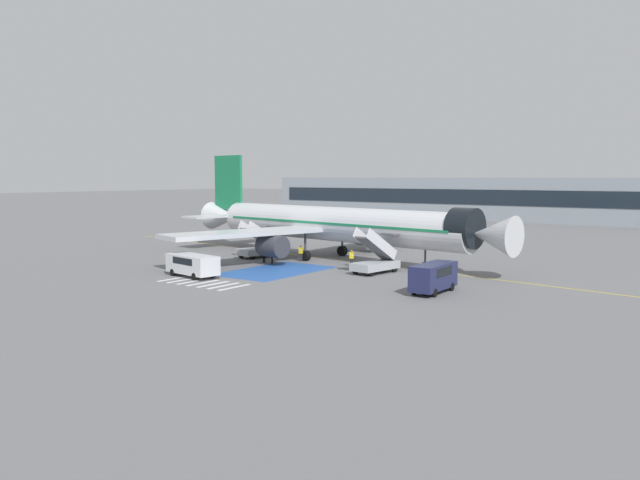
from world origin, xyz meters
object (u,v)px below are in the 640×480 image
(fuel_tanker, at_px, (403,225))
(ground_crew_1, at_px, (352,257))
(ground_crew_2, at_px, (264,253))
(ground_crew_3, at_px, (301,252))
(terminal_building, at_px, (526,199))
(airliner, at_px, (330,224))
(traffic_cone_0, at_px, (417,275))
(service_van_1, at_px, (192,264))
(boarding_stairs_aft, at_px, (259,248))
(boarding_stairs_forward, at_px, (376,262))
(baggage_cart, at_px, (192,257))
(ground_crew_0, at_px, (272,254))
(service_van_0, at_px, (433,275))

(fuel_tanker, height_order, ground_crew_1, fuel_tanker)
(ground_crew_2, bearing_deg, ground_crew_3, -151.93)
(fuel_tanker, height_order, ground_crew_3, fuel_tanker)
(fuel_tanker, height_order, terminal_building, terminal_building)
(airliner, xyz_separation_m, ground_crew_2, (-3.99, -6.25, -2.82))
(traffic_cone_0, bearing_deg, service_van_1, -146.56)
(service_van_1, height_order, ground_crew_2, service_van_1)
(ground_crew_2, relative_size, terminal_building, 0.01)
(airliner, distance_m, boarding_stairs_aft, 8.41)
(boarding_stairs_forward, height_order, fuel_tanker, boarding_stairs_forward)
(boarding_stairs_aft, height_order, baggage_cart, boarding_stairs_aft)
(ground_crew_0, relative_size, ground_crew_2, 1.03)
(ground_crew_1, relative_size, ground_crew_2, 0.99)
(airliner, distance_m, ground_crew_0, 7.55)
(service_van_0, relative_size, terminal_building, 0.04)
(ground_crew_2, distance_m, ground_crew_3, 3.91)
(airliner, distance_m, ground_crew_1, 6.76)
(ground_crew_0, xyz_separation_m, ground_crew_2, (-1.28, 0.22, -0.03))
(airliner, distance_m, traffic_cone_0, 15.31)
(baggage_cart, bearing_deg, ground_crew_2, 94.02)
(airliner, height_order, ground_crew_0, airliner)
(boarding_stairs_forward, relative_size, baggage_cart, 1.88)
(service_van_0, height_order, ground_crew_3, service_van_0)
(boarding_stairs_forward, bearing_deg, ground_crew_2, -169.57)
(boarding_stairs_forward, distance_m, terminal_building, 77.74)
(service_van_1, height_order, ground_crew_1, service_van_1)
(ground_crew_3, bearing_deg, fuel_tanker, -102.10)
(ground_crew_2, bearing_deg, airliner, -144.32)
(boarding_stairs_aft, height_order, ground_crew_3, boarding_stairs_aft)
(airliner, height_order, terminal_building, airliner)
(boarding_stairs_aft, distance_m, service_van_1, 14.27)
(boarding_stairs_forward, height_order, boarding_stairs_aft, boarding_stairs_forward)
(ground_crew_0, distance_m, ground_crew_3, 3.44)
(ground_crew_3, bearing_deg, traffic_cone_0, 149.07)
(service_van_1, distance_m, traffic_cone_0, 19.80)
(fuel_tanker, distance_m, ground_crew_2, 33.30)
(service_van_0, xyz_separation_m, ground_crew_0, (-20.40, 5.04, -0.34))
(airliner, bearing_deg, ground_crew_3, -16.36)
(fuel_tanker, height_order, ground_crew_2, fuel_tanker)
(airliner, height_order, service_van_1, airliner)
(boarding_stairs_aft, relative_size, traffic_cone_0, 9.27)
(service_van_1, relative_size, traffic_cone_0, 9.75)
(ground_crew_3, bearing_deg, airliner, -134.26)
(service_van_1, distance_m, ground_crew_0, 10.59)
(baggage_cart, relative_size, terminal_building, 0.02)
(fuel_tanker, xyz_separation_m, traffic_cone_0, (19.28, -33.15, -1.43))
(service_van_0, bearing_deg, boarding_stairs_forward, 144.82)
(service_van_1, distance_m, ground_crew_2, 10.86)
(ground_crew_1, bearing_deg, ground_crew_2, -9.12)
(airliner, bearing_deg, boarding_stairs_aft, -56.58)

